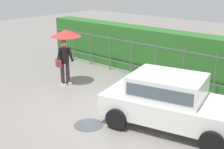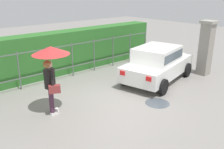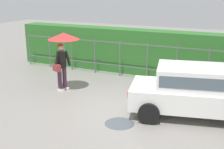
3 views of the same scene
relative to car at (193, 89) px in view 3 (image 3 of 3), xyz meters
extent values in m
plane|color=gray|center=(-2.42, -0.38, -0.80)|extent=(40.00, 40.00, 0.00)
cube|color=white|center=(0.06, 0.01, -0.22)|extent=(3.97, 2.41, 0.60)
cube|color=white|center=(-0.09, -0.02, 0.38)|extent=(2.17, 1.82, 0.60)
cube|color=#4C5B66|center=(-0.09, -0.02, 0.40)|extent=(2.02, 1.81, 0.33)
cylinder|color=black|center=(-1.35, 0.56, -0.50)|extent=(0.62, 0.31, 0.60)
cylinder|color=black|center=(-0.98, -1.08, -0.50)|extent=(0.62, 0.31, 0.60)
cube|color=red|center=(-1.88, 0.14, -0.07)|extent=(0.10, 0.21, 0.16)
cube|color=red|center=(-1.64, -0.93, -0.07)|extent=(0.10, 0.21, 0.16)
cylinder|color=#47283D|center=(-4.70, 0.40, -0.37)|extent=(0.15, 0.15, 0.86)
cylinder|color=#47283D|center=(-4.79, 0.22, -0.37)|extent=(0.15, 0.15, 0.86)
cube|color=white|center=(-4.64, 0.37, -0.76)|extent=(0.26, 0.10, 0.08)
cube|color=white|center=(-4.73, 0.20, -0.76)|extent=(0.26, 0.10, 0.08)
cylinder|color=black|center=(-4.74, 0.31, 0.35)|extent=(0.34, 0.34, 0.58)
sphere|color=#DBAD89|center=(-4.74, 0.31, 0.78)|extent=(0.22, 0.22, 0.22)
sphere|color=olive|center=(-4.77, 0.33, 0.80)|extent=(0.25, 0.25, 0.25)
cylinder|color=black|center=(-4.57, 0.47, 0.37)|extent=(0.18, 0.24, 0.56)
cylinder|color=black|center=(-4.77, 0.08, 0.37)|extent=(0.18, 0.24, 0.56)
cylinder|color=#B2B2B7|center=(-4.62, 0.34, 0.69)|extent=(0.02, 0.02, 0.77)
cone|color=red|center=(-4.62, 0.34, 1.19)|extent=(1.11, 1.11, 0.24)
cube|color=maroon|center=(-4.75, 0.03, 0.11)|extent=(0.38, 0.30, 0.24)
cylinder|color=#59605B|center=(-8.30, 2.85, -0.05)|extent=(0.05, 0.05, 1.50)
cylinder|color=#59605B|center=(-7.11, 2.85, -0.05)|extent=(0.05, 0.05, 1.50)
cylinder|color=#59605B|center=(-5.92, 2.85, -0.05)|extent=(0.05, 0.05, 1.50)
cylinder|color=#59605B|center=(-4.72, 2.85, -0.05)|extent=(0.05, 0.05, 1.50)
cylinder|color=#59605B|center=(-3.53, 2.85, -0.05)|extent=(0.05, 0.05, 1.50)
cylinder|color=#59605B|center=(-2.34, 2.85, -0.05)|extent=(0.05, 0.05, 1.50)
cylinder|color=#59605B|center=(-1.15, 2.85, -0.05)|extent=(0.05, 0.05, 1.50)
cylinder|color=#59605B|center=(0.04, 2.85, -0.05)|extent=(0.05, 0.05, 1.50)
cube|color=#59605B|center=(-2.94, 2.85, 0.62)|extent=(10.72, 0.03, 0.04)
cube|color=#59605B|center=(-2.94, 2.85, -0.35)|extent=(10.72, 0.03, 0.04)
cube|color=#2D6B28|center=(-2.94, 3.66, 0.15)|extent=(11.72, 0.90, 1.90)
cylinder|color=#4C545B|center=(-1.71, -1.42, -0.80)|extent=(0.83, 0.83, 0.00)
camera|label=1|loc=(3.70, -6.57, 3.17)|focal=47.62mm
camera|label=2|loc=(-7.87, -6.09, 2.88)|focal=39.23mm
camera|label=3|loc=(1.26, -8.38, 2.84)|focal=47.84mm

